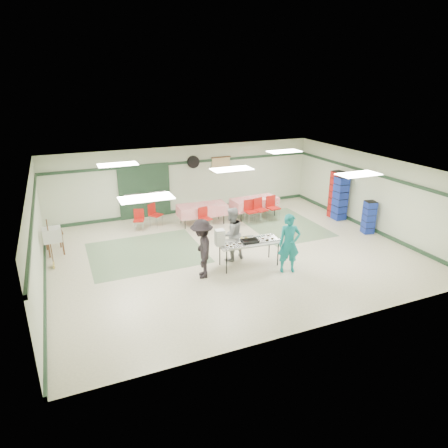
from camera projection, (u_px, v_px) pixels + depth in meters
name	position (u px, v px, depth m)	size (l,w,h in m)	color
floor	(231.00, 252.00, 12.72)	(11.00, 11.00, 0.00)	beige
ceiling	(232.00, 168.00, 11.78)	(11.00, 11.00, 0.00)	silver
wall_back	(186.00, 179.00, 16.14)	(11.00, 11.00, 0.00)	beige
wall_front	(319.00, 274.00, 8.36)	(11.00, 11.00, 0.00)	beige
wall_left	(36.00, 238.00, 10.23)	(9.00, 9.00, 0.00)	beige
wall_right	(372.00, 193.00, 14.27)	(9.00, 9.00, 0.00)	beige
trim_back	(186.00, 162.00, 15.87)	(11.00, 0.06, 0.10)	#1F3925
baseboard_back	(187.00, 210.00, 16.56)	(11.00, 0.06, 0.12)	#1F3925
trim_left	(33.00, 212.00, 10.00)	(9.00, 0.06, 0.10)	#1F3925
baseboard_left	(45.00, 283.00, 10.69)	(9.00, 0.06, 0.12)	#1F3925
trim_right	(374.00, 174.00, 14.01)	(9.00, 0.06, 0.10)	#1F3925
baseboard_right	(367.00, 227.00, 14.70)	(9.00, 0.06, 0.12)	#1F3925
green_patch_a	(146.00, 253.00, 12.66)	(3.50, 3.00, 0.01)	gray
green_patch_b	(283.00, 225.00, 15.04)	(2.50, 3.50, 0.01)	gray
double_door_left	(133.00, 193.00, 15.38)	(0.90, 0.06, 2.10)	gray
double_door_right	(157.00, 190.00, 15.73)	(0.90, 0.06, 2.10)	gray
door_frame	(145.00, 192.00, 15.54)	(2.00, 0.03, 2.15)	#1F3925
wall_fan	(193.00, 162.00, 15.96)	(0.50, 0.50, 0.10)	black
scroll_banner	(221.00, 165.00, 16.46)	(0.80, 0.02, 0.60)	#CBB77F
serving_table	(249.00, 243.00, 11.58)	(1.89, 0.87, 0.76)	#AFAFAA
sheet_tray_right	(267.00, 239.00, 11.72)	(0.62, 0.47, 0.02)	silver
sheet_tray_mid	(247.00, 240.00, 11.65)	(0.60, 0.46, 0.02)	silver
sheet_tray_left	(235.00, 246.00, 11.21)	(0.61, 0.46, 0.02)	silver
baking_pan	(250.00, 241.00, 11.48)	(0.49, 0.31, 0.08)	black
foam_box_stack	(220.00, 238.00, 11.21)	(0.26, 0.23, 0.47)	white
volunteer_teal	(289.00, 244.00, 11.17)	(0.62, 0.41, 1.70)	teal
volunteer_grey	(231.00, 234.00, 11.92)	(0.80, 0.62, 1.65)	gray
volunteer_dark	(202.00, 249.00, 10.87)	(1.08, 0.62, 1.67)	black
dining_table_a	(254.00, 203.00, 15.78)	(1.91, 0.96, 0.77)	red
dining_table_b	(202.00, 209.00, 14.97)	(1.85, 0.88, 0.77)	red
chair_a	(259.00, 207.00, 15.27)	(0.51, 0.51, 0.91)	#AE1F0D
chair_b	(250.00, 209.00, 15.13)	(0.43, 0.43, 0.88)	#AE1F0D
chair_c	(272.00, 205.00, 15.47)	(0.48, 0.48, 0.93)	#AE1F0D
chair_d	(204.00, 216.00, 14.45)	(0.45, 0.45, 0.83)	#AE1F0D
chair_loose_a	(154.00, 212.00, 14.75)	(0.57, 0.57, 0.87)	#AE1F0D
chair_loose_b	(139.00, 218.00, 14.39)	(0.46, 0.46, 0.78)	#AE1F0D
crate_stack_blue_a	(340.00, 198.00, 15.37)	(0.44, 0.44, 1.70)	#19269B
crate_stack_red	(336.00, 195.00, 15.58)	(0.41, 0.41, 1.86)	#A21A10
crate_stack_blue_b	(369.00, 217.00, 14.07)	(0.36, 0.36, 1.18)	#19269B
printer_table	(53.00, 234.00, 12.48)	(0.60, 0.85, 0.74)	brown
office_printer	(52.00, 235.00, 11.56)	(0.51, 0.44, 0.40)	silver
broom	(50.00, 242.00, 11.46)	(0.03, 0.03, 1.49)	brown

